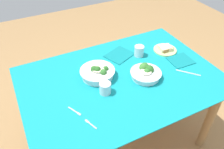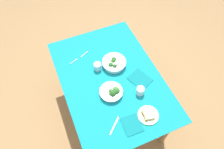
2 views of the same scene
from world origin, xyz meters
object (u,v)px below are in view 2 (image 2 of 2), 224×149
at_px(napkin_folded_upper, 140,79).
at_px(fork_by_near_bowl, 84,54).
at_px(broccoli_bowl_near, 112,92).
at_px(napkin_folded_lower, 132,125).
at_px(water_glass_center, 98,66).
at_px(table_knife_left, 114,126).
at_px(broccoli_bowl_far, 114,63).
at_px(bread_side_plate, 148,115).
at_px(fork_by_far_bowl, 74,61).
at_px(water_glass_side, 140,91).

bearing_deg(napkin_folded_upper, fork_by_near_bowl, -141.92).
bearing_deg(broccoli_bowl_near, fork_by_near_bowl, -170.87).
height_order(broccoli_bowl_near, napkin_folded_lower, broccoli_bowl_near).
bearing_deg(fork_by_near_bowl, water_glass_center, 80.72).
bearing_deg(table_knife_left, fork_by_near_bowl, 47.19).
bearing_deg(table_knife_left, broccoli_bowl_far, 25.25).
bearing_deg(bread_side_plate, napkin_folded_lower, -82.83).
bearing_deg(broccoli_bowl_near, napkin_folded_lower, 6.22).
xyz_separation_m(broccoli_bowl_near, fork_by_near_bowl, (-0.59, -0.09, -0.03)).
distance_m(fork_by_far_bowl, table_knife_left, 0.86).
bearing_deg(water_glass_center, fork_by_near_bowl, -163.47).
bearing_deg(table_knife_left, bread_side_plate, -46.96).
relative_size(water_glass_center, fork_by_near_bowl, 0.81).
height_order(broccoli_bowl_near, water_glass_center, broccoli_bowl_near).
bearing_deg(napkin_folded_upper, broccoli_bowl_far, -147.58).
height_order(table_knife_left, napkin_folded_lower, napkin_folded_lower).
xyz_separation_m(bread_side_plate, table_knife_left, (-0.03, -0.33, -0.01)).
bearing_deg(water_glass_side, broccoli_bowl_near, -111.36).
distance_m(fork_by_far_bowl, napkin_folded_lower, 0.95).
distance_m(broccoli_bowl_near, water_glass_side, 0.28).
distance_m(bread_side_plate, fork_by_far_bowl, 0.99).
xyz_separation_m(water_glass_center, napkin_folded_upper, (0.30, 0.35, -0.04)).
xyz_separation_m(bread_side_plate, napkin_folded_upper, (-0.39, 0.11, -0.01)).
bearing_deg(fork_by_near_bowl, water_glass_side, 91.26).
xyz_separation_m(water_glass_side, napkin_folded_lower, (0.27, -0.22, -0.04)).
xyz_separation_m(broccoli_bowl_far, table_knife_left, (0.63, -0.27, -0.03)).
height_order(broccoli_bowl_far, napkin_folded_lower, broccoli_bowl_far).
xyz_separation_m(broccoli_bowl_far, water_glass_center, (-0.02, -0.18, 0.00)).
xyz_separation_m(fork_by_far_bowl, table_knife_left, (0.86, 0.12, -0.00)).
distance_m(broccoli_bowl_far, fork_by_near_bowl, 0.37).
distance_m(water_glass_center, fork_by_near_bowl, 0.26).
bearing_deg(fork_by_far_bowl, fork_by_near_bowl, -0.78).
height_order(broccoli_bowl_far, bread_side_plate, broccoli_bowl_far).
bearing_deg(water_glass_center, broccoli_bowl_far, 82.40).
distance_m(broccoli_bowl_far, water_glass_side, 0.43).
distance_m(broccoli_bowl_near, napkin_folded_lower, 0.37).
bearing_deg(broccoli_bowl_far, napkin_folded_upper, 32.42).
height_order(broccoli_bowl_far, water_glass_center, broccoli_bowl_far).
bearing_deg(napkin_folded_lower, water_glass_side, 140.69).
relative_size(water_glass_side, fork_by_near_bowl, 0.87).
height_order(bread_side_plate, fork_by_far_bowl, bread_side_plate).
bearing_deg(table_knife_left, broccoli_bowl_near, 28.68).
relative_size(water_glass_center, table_knife_left, 0.44).
xyz_separation_m(bread_side_plate, napkin_folded_lower, (0.02, -0.18, -0.01)).
relative_size(broccoli_bowl_far, water_glass_side, 2.93).
bearing_deg(napkin_folded_upper, fork_by_far_bowl, -131.53).
relative_size(bread_side_plate, table_knife_left, 1.07).
relative_size(fork_by_far_bowl, napkin_folded_upper, 0.44).
xyz_separation_m(bread_side_plate, water_glass_center, (-0.69, -0.24, 0.03)).
height_order(water_glass_center, fork_by_near_bowl, water_glass_center).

